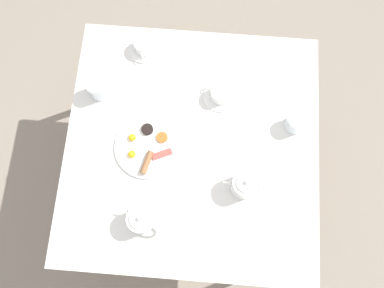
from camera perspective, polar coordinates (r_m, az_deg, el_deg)
The scene contains 12 objects.
ground_plane at distance 2.31m, azimuth 0.00°, elevation -4.71°, with size 8.00×8.00×0.00m, color gray.
table at distance 1.65m, azimuth 0.00°, elevation -0.73°, with size 1.09×1.08×0.73m.
breakfast_plate at distance 1.59m, azimuth -6.95°, elevation -0.42°, with size 0.28×0.28×0.04m.
teapot_near at distance 1.51m, azimuth -7.69°, elevation -11.36°, with size 0.11×0.18×0.12m.
teapot_far at distance 1.52m, azimuth 8.09°, elevation -6.17°, with size 0.11×0.19×0.12m.
teacup_with_saucer_left at distance 1.75m, azimuth -7.29°, elevation 14.57°, with size 0.15×0.15×0.06m.
teacup_with_saucer_right at distance 1.64m, azimuth 4.36°, elevation 7.58°, with size 0.15×0.15×0.06m.
water_glass_tall at distance 1.67m, azimuth -14.17°, elevation 8.23°, with size 0.08×0.08×0.10m.
water_glass_short at distance 1.64m, azimuth 15.61°, elevation 3.13°, with size 0.08×0.08×0.08m.
fork_by_plate at distance 1.75m, azimuth 9.14°, elevation 12.54°, with size 0.16×0.08×0.00m.
knife_by_plate at distance 1.63m, azimuth 9.54°, elevation 2.33°, with size 0.19×0.14×0.00m.
spoon_for_tea at distance 1.55m, azimuth 7.70°, elevation -14.37°, with size 0.13×0.12×0.00m.
Camera 1 is at (-0.40, -0.03, 2.27)m, focal length 35.00 mm.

